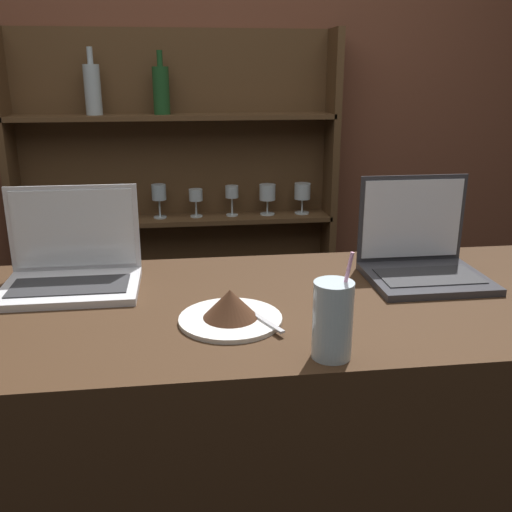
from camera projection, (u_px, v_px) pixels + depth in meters
bar_counter at (219, 493)px, 1.47m from camera, size 1.95×0.69×1.06m
back_wall at (194, 125)px, 2.48m from camera, size 7.00×0.06×2.70m
back_shelf at (178, 228)px, 2.53m from camera, size 1.37×0.18×1.74m
laptop_near at (72, 266)px, 1.41m from camera, size 0.32×0.23×0.24m
laptop_far at (421, 256)px, 1.47m from camera, size 0.29×0.25×0.25m
cake_plate at (230, 309)px, 1.21m from camera, size 0.22×0.22×0.07m
water_glass at (333, 320)px, 1.04m from camera, size 0.07×0.07×0.20m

